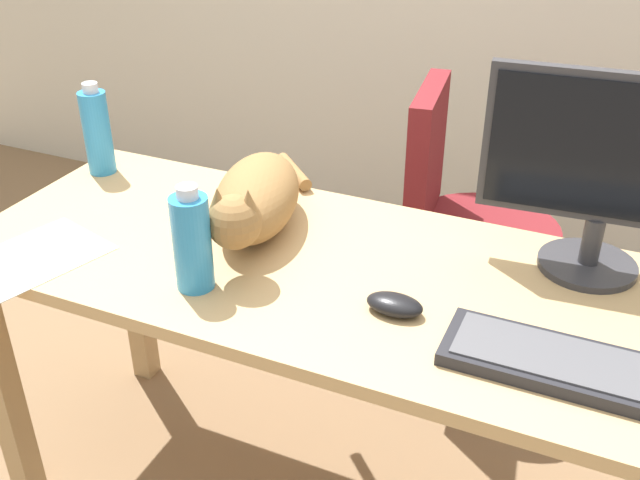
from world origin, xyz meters
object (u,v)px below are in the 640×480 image
Objects in this scene: office_chair at (463,258)px; spray_bottle at (97,132)px; water_bottle at (192,242)px; computer_mouse at (395,304)px; monitor at (607,168)px; cat at (255,199)px; keyboard at (574,367)px.

office_chair is 1.11m from spray_bottle.
water_bottle reaches higher than office_chair.
computer_mouse is 0.46× the size of spray_bottle.
monitor is 0.73m from cat.
office_chair is 1.89× the size of monitor.
computer_mouse is at bearing -135.11° from monitor.
spray_bottle reaches higher than water_bottle.
water_bottle is (-0.72, -0.03, 0.09)m from keyboard.
cat is 0.25m from water_bottle.
office_chair is 3.79× the size of spray_bottle.
monitor is at bearing 93.30° from keyboard.
cat is at bearing 155.84° from computer_mouse.
monitor reaches higher than cat.
office_chair is 1.53× the size of cat.
computer_mouse is (-0.31, -0.31, -0.21)m from monitor.
computer_mouse is 0.41m from water_bottle.
monitor reaches higher than keyboard.
keyboard is 0.34m from computer_mouse.
computer_mouse is (-0.33, 0.04, 0.00)m from keyboard.
keyboard is (0.38, -0.87, 0.36)m from office_chair.
office_chair is 0.90m from computer_mouse.
cat reaches higher than computer_mouse.
monitor reaches higher than computer_mouse.
cat reaches higher than keyboard.
office_chair is 8.25× the size of computer_mouse.
monitor is 0.49m from computer_mouse.
keyboard is 0.73m from water_bottle.
computer_mouse reaches higher than keyboard.
monitor is at bearing 0.95° from spray_bottle.
keyboard is 0.74× the size of cat.
water_bottle reaches higher than computer_mouse.
office_chair is at bearing 62.27° from cat.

